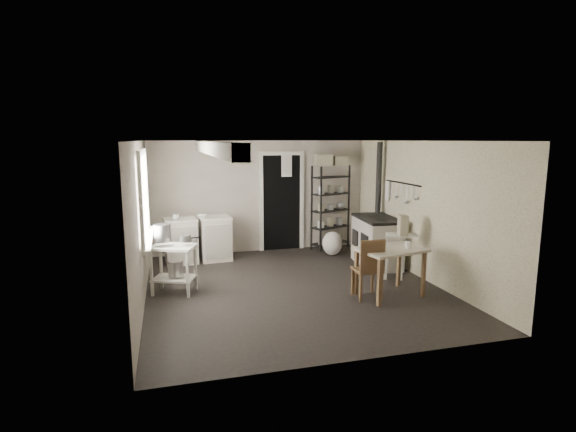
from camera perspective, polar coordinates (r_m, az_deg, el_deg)
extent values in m
plane|color=black|center=(7.24, 0.63, -9.01)|extent=(5.00, 5.00, 0.00)
plane|color=silver|center=(6.86, 0.66, 9.52)|extent=(5.00, 5.00, 0.00)
cube|color=#BEB2A2|center=(9.36, -3.52, 2.49)|extent=(4.50, 0.02, 2.30)
cube|color=#BEB2A2|center=(4.65, 9.08, -5.00)|extent=(4.50, 0.02, 2.30)
cube|color=#BEB2A2|center=(6.71, -18.18, -0.84)|extent=(0.02, 5.00, 2.30)
cube|color=#BEB2A2|center=(7.86, 16.63, 0.72)|extent=(0.02, 5.00, 2.30)
cylinder|color=#A7A7AA|center=(6.97, -15.69, -2.10)|extent=(0.29, 0.29, 0.26)
cylinder|color=#A7A7AA|center=(6.95, -12.90, -2.77)|extent=(0.20, 0.20, 0.10)
cylinder|color=#A7A7AA|center=(7.08, -14.09, -6.48)|extent=(0.29, 0.29, 0.24)
imported|color=white|center=(8.68, -10.94, 0.46)|extent=(0.35, 0.35, 0.07)
imported|color=white|center=(8.56, -14.08, 0.32)|extent=(0.15, 0.15, 0.10)
imported|color=white|center=(9.45, 4.11, 3.88)|extent=(0.11, 0.11, 0.19)
cube|color=#BFB99A|center=(9.44, 4.55, 7.78)|extent=(0.38, 0.34, 0.23)
cube|color=#BFB99A|center=(9.57, 6.61, 7.65)|extent=(0.32, 0.30, 0.20)
cube|color=#BFB99A|center=(7.52, 14.40, -0.65)|extent=(0.19, 0.25, 0.33)
imported|color=white|center=(6.87, 14.99, -3.34)|extent=(0.13, 0.13, 0.10)
ellipsoid|color=silver|center=(9.15, 5.63, -3.50)|extent=(0.42, 0.36, 0.49)
cylinder|color=white|center=(7.78, 11.78, -7.30)|extent=(0.11, 0.11, 0.14)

